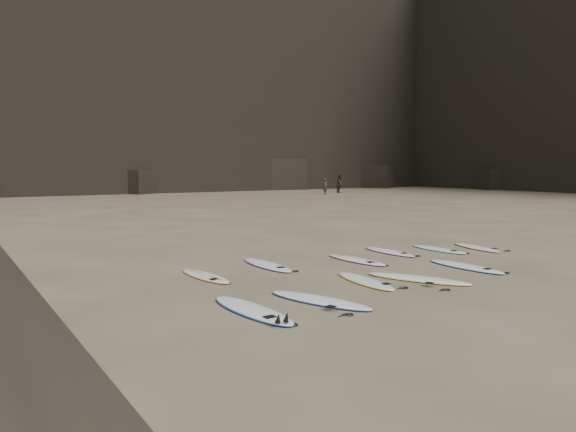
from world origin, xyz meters
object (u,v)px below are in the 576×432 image
at_px(surfboard_3, 418,278).
at_px(surfboard_4, 465,266).
at_px(person_a, 326,186).
at_px(person_b, 340,184).
at_px(surfboard_2, 365,281).
at_px(surfboard_9, 439,249).
at_px(surfboard_0, 252,310).
at_px(surfboard_5, 205,276).
at_px(surfboard_10, 477,247).
at_px(surfboard_6, 267,265).
at_px(surfboard_1, 320,300).
at_px(surfboard_7, 356,260).
at_px(surfboard_8, 389,252).

distance_m(surfboard_3, surfboard_4, 2.35).
bearing_deg(person_a, person_b, -3.25).
xyz_separation_m(surfboard_2, surfboard_9, (5.29, 2.61, -0.00)).
height_order(surfboard_0, surfboard_5, surfboard_0).
distance_m(surfboard_0, surfboard_10, 10.72).
xyz_separation_m(person_a, person_b, (3.26, 1.98, 0.15)).
distance_m(surfboard_6, surfboard_10, 7.63).
relative_size(surfboard_1, surfboard_7, 1.05).
bearing_deg(surfboard_9, surfboard_7, -177.35).
bearing_deg(surfboard_5, person_a, 45.52).
height_order(surfboard_4, person_a, person_a).
relative_size(surfboard_2, person_b, 1.23).
distance_m(surfboard_2, surfboard_6, 3.22).
distance_m(surfboard_2, surfboard_9, 5.90).
bearing_deg(surfboard_0, surfboard_1, -4.77).
bearing_deg(surfboard_7, surfboard_3, -101.53).
relative_size(surfboard_6, person_b, 1.32).
relative_size(surfboard_6, surfboard_7, 1.04).
xyz_separation_m(surfboard_5, person_b, (29.21, 32.67, 0.89)).
bearing_deg(surfboard_7, surfboard_1, -140.03).
distance_m(surfboard_1, person_a, 42.43).
bearing_deg(surfboard_5, surfboard_10, -6.40).
height_order(surfboard_0, surfboard_3, surfboard_0).
bearing_deg(person_a, surfboard_2, -159.15).
distance_m(surfboard_8, surfboard_9, 1.78).
bearing_deg(surfboard_3, surfboard_2, 134.11).
distance_m(surfboard_4, surfboard_7, 3.02).
bearing_deg(surfboard_4, surfboard_1, -168.58).
height_order(surfboard_1, surfboard_6, surfboard_1).
bearing_deg(person_a, surfboard_6, -162.88).
bearing_deg(surfboard_2, person_a, 63.15).
xyz_separation_m(surfboard_4, surfboard_8, (0.04, 3.07, -0.00)).
bearing_deg(surfboard_8, surfboard_6, -178.11).
xyz_separation_m(surfboard_3, surfboard_10, (5.43, 2.71, -0.01)).
relative_size(surfboard_4, surfboard_10, 1.13).
distance_m(surfboard_6, person_b, 42.09).
xyz_separation_m(surfboard_6, surfboard_8, (4.49, 0.01, -0.00)).
relative_size(surfboard_6, person_a, 1.58).
xyz_separation_m(surfboard_0, surfboard_6, (2.66, 4.03, -0.00)).
relative_size(surfboard_4, person_a, 1.61).
bearing_deg(surfboard_8, surfboard_3, -121.29).
xyz_separation_m(surfboard_3, person_b, (24.99, 35.73, 0.89)).
bearing_deg(surfboard_5, surfboard_8, 0.21).
distance_m(surfboard_5, person_b, 43.83).
relative_size(surfboard_1, surfboard_10, 1.12).
xyz_separation_m(surfboard_1, surfboard_3, (3.28, 0.51, 0.00)).
bearing_deg(surfboard_4, surfboard_9, 56.88).
distance_m(surfboard_3, surfboard_9, 5.09).
bearing_deg(surfboard_10, surfboard_4, -132.37).
height_order(surfboard_3, surfboard_5, surfboard_3).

